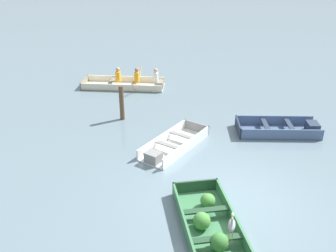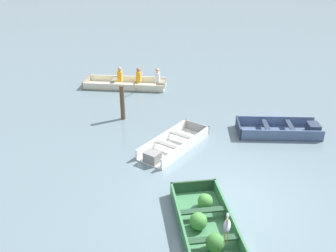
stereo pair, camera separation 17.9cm
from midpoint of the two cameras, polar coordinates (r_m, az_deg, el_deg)
name	(u,v)px [view 2 (the right image)]	position (r m, az deg, el deg)	size (l,w,h in m)	color
ground_plane	(226,200)	(9.40, 9.37, -11.13)	(80.00, 80.00, 0.00)	slate
dinghy_green_foreground	(208,230)	(8.28, 6.76, -15.50)	(1.40, 3.12, 0.43)	#387047
skiff_slate_blue_near_moored	(282,130)	(12.88, 17.35, -0.56)	(2.73, 1.36, 0.37)	#475B7F
skiff_white_mid_moored	(172,145)	(11.36, 1.11, -2.99)	(2.36, 2.60, 0.34)	white
rowboat_cream_with_crew	(130,83)	(16.51, -5.44, 6.56)	(3.67, 2.39, 0.88)	beige
heron_on_dinghy	(227,225)	(7.31, 9.72, -14.67)	(0.23, 0.45, 0.84)	olive
mooring_post	(122,103)	(13.23, -6.58, 3.56)	(0.16, 0.16, 1.25)	brown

